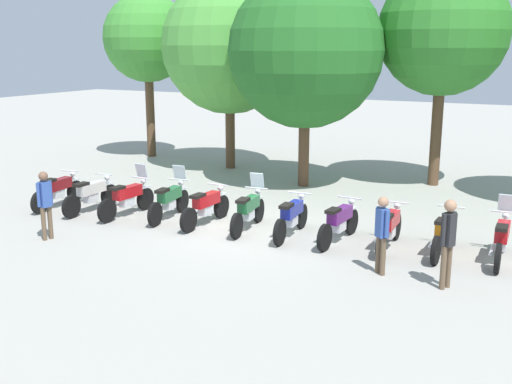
% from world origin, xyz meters
% --- Properties ---
extents(ground_plane, '(80.00, 80.00, 0.00)m').
position_xyz_m(ground_plane, '(0.00, 0.00, 0.00)').
color(ground_plane, '#9E9B93').
extents(motorcycle_0, '(0.62, 2.19, 0.99)m').
position_xyz_m(motorcycle_0, '(-6.00, -0.41, 0.50)').
color(motorcycle_0, black).
rests_on(motorcycle_0, ground_plane).
extents(motorcycle_1, '(0.62, 2.19, 0.99)m').
position_xyz_m(motorcycle_1, '(-4.80, -0.36, 0.50)').
color(motorcycle_1, black).
rests_on(motorcycle_1, ground_plane).
extents(motorcycle_2, '(0.62, 2.19, 1.37)m').
position_xyz_m(motorcycle_2, '(-3.60, -0.25, 0.52)').
color(motorcycle_2, black).
rests_on(motorcycle_2, ground_plane).
extents(motorcycle_3, '(0.62, 2.19, 1.37)m').
position_xyz_m(motorcycle_3, '(-2.40, 0.05, 0.52)').
color(motorcycle_3, black).
rests_on(motorcycle_3, ground_plane).
extents(motorcycle_4, '(0.62, 2.19, 0.99)m').
position_xyz_m(motorcycle_4, '(-1.20, -0.02, 0.50)').
color(motorcycle_4, black).
rests_on(motorcycle_4, ground_plane).
extents(motorcycle_5, '(0.62, 2.19, 1.37)m').
position_xyz_m(motorcycle_5, '(-0.01, 0.10, 0.52)').
color(motorcycle_5, black).
rests_on(motorcycle_5, ground_plane).
extents(motorcycle_6, '(0.62, 2.19, 0.99)m').
position_xyz_m(motorcycle_6, '(1.19, 0.08, 0.50)').
color(motorcycle_6, black).
rests_on(motorcycle_6, ground_plane).
extents(motorcycle_7, '(0.62, 2.19, 0.99)m').
position_xyz_m(motorcycle_7, '(2.40, 0.17, 0.50)').
color(motorcycle_7, black).
rests_on(motorcycle_7, ground_plane).
extents(motorcycle_8, '(0.62, 2.19, 0.99)m').
position_xyz_m(motorcycle_8, '(3.59, 0.25, 0.50)').
color(motorcycle_8, black).
rests_on(motorcycle_8, ground_plane).
extents(motorcycle_9, '(0.62, 2.19, 0.99)m').
position_xyz_m(motorcycle_9, '(4.79, 0.41, 0.50)').
color(motorcycle_9, black).
rests_on(motorcycle_9, ground_plane).
extents(motorcycle_10, '(0.62, 2.19, 1.37)m').
position_xyz_m(motorcycle_10, '(5.99, 0.49, 0.52)').
color(motorcycle_10, black).
rests_on(motorcycle_10, ground_plane).
extents(person_0, '(0.36, 0.32, 1.63)m').
position_xyz_m(person_0, '(3.87, -1.47, 0.95)').
color(person_0, brown).
rests_on(person_0, ground_plane).
extents(person_1, '(0.27, 0.41, 1.68)m').
position_xyz_m(person_1, '(-3.96, -2.86, 0.98)').
color(person_1, brown).
rests_on(person_1, ground_plane).
extents(person_2, '(0.31, 0.40, 1.77)m').
position_xyz_m(person_2, '(5.20, -1.65, 1.04)').
color(person_2, brown).
rests_on(person_2, ground_plane).
extents(tree_0, '(3.60, 3.60, 6.72)m').
position_xyz_m(tree_0, '(-8.74, 7.81, 4.89)').
color(tree_0, brown).
rests_on(tree_0, ground_plane).
extents(tree_1, '(5.04, 5.04, 7.13)m').
position_xyz_m(tree_1, '(-4.45, 7.05, 4.60)').
color(tree_1, brown).
rests_on(tree_1, ground_plane).
extents(tree_2, '(5.00, 5.00, 6.94)m').
position_xyz_m(tree_2, '(-0.73, 5.44, 4.44)').
color(tree_2, brown).
rests_on(tree_2, ground_plane).
extents(tree_3, '(4.18, 4.18, 7.16)m').
position_xyz_m(tree_3, '(3.14, 7.57, 5.05)').
color(tree_3, brown).
rests_on(tree_3, ground_plane).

